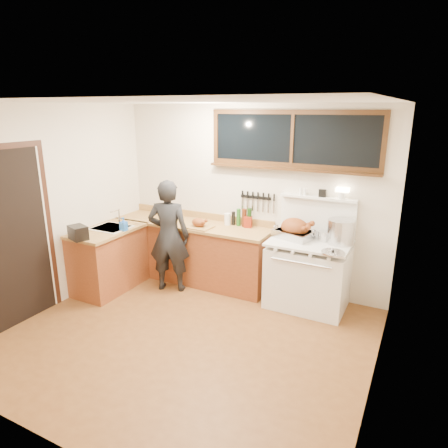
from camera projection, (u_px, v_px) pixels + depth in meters
The scene contains 20 objects.
ground_plane at pixel (186, 338), 4.59m from camera, with size 4.00×3.50×0.02m, color brown.
room_shell at pixel (182, 198), 4.12m from camera, with size 4.10×3.60×2.65m.
counter_back at pixel (192, 251), 6.05m from camera, with size 2.44×0.64×1.00m.
counter_left at pixel (109, 259), 5.74m from camera, with size 0.64×1.09×0.90m.
sink_unit at pixel (111, 231), 5.68m from camera, with size 0.50×0.45×0.37m.
vintage_stove at pixel (308, 273), 5.22m from camera, with size 1.02×0.74×1.58m.
back_window at pixel (292, 146), 5.21m from camera, with size 2.32×0.13×0.77m.
left_doorway at pixel (15, 237), 4.69m from camera, with size 0.02×1.04×2.17m.
knife_strip at pixel (257, 198), 5.64m from camera, with size 0.52×0.03×0.28m.
man at pixel (169, 236), 5.60m from camera, with size 0.68×0.56×1.61m.
soap_bottle at pixel (124, 224), 5.52m from camera, with size 0.09×0.09×0.19m.
toaster at pixel (78, 233), 5.16m from camera, with size 0.30×0.25×0.18m.
cutting_board at pixel (199, 224), 5.67m from camera, with size 0.40×0.31×0.14m.
roast_turkey at pixel (295, 230), 5.22m from camera, with size 0.58×0.50×0.26m.
stockpot at pixel (341, 232), 4.98m from camera, with size 0.33×0.33×0.31m.
saucepan at pixel (324, 236), 5.11m from camera, with size 0.18×0.29×0.12m.
pot_lid at pixel (333, 252), 4.67m from camera, with size 0.34×0.34×0.04m.
coffee_tin at pixel (248, 222), 5.67m from camera, with size 0.12×0.10×0.16m.
pitcher at pixel (227, 219), 5.79m from camera, with size 0.12×0.12×0.17m.
bottle_cluster at pixel (243, 218), 5.71m from camera, with size 0.31×0.07×0.28m.
Camera 1 is at (2.23, -3.39, 2.55)m, focal length 32.00 mm.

